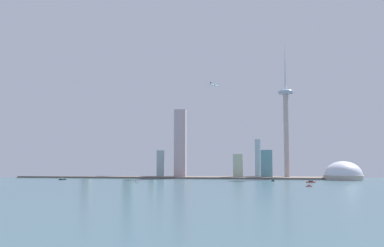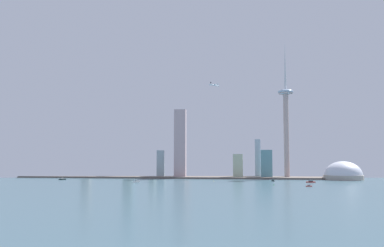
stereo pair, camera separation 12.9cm
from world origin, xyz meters
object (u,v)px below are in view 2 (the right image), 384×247
at_px(skyscraper_5, 186,144).
at_px(boat_2, 62,179).
at_px(boat_3, 311,182).
at_px(stadium_dome, 343,175).
at_px(skyscraper_10, 87,156).
at_px(skyscraper_1, 161,163).
at_px(boat_0, 273,181).
at_px(skyscraper_4, 267,164).
at_px(skyscraper_9, 238,166).
at_px(skyscraper_7, 258,158).
at_px(observation_tower, 286,115).
at_px(channel_buoy_1, 274,185).
at_px(boat_4, 309,186).
at_px(boat_1, 137,181).
at_px(skyscraper_0, 128,158).
at_px(skyscraper_6, 180,144).
at_px(skyscraper_8, 153,164).
at_px(airplane, 214,85).
at_px(skyscraper_2, 182,165).
at_px(skyscraper_3, 130,146).
at_px(channel_buoy_0, 214,181).

bearing_deg(skyscraper_5, boat_2, -148.08).
bearing_deg(boat_2, boat_3, -50.75).
relative_size(stadium_dome, skyscraper_10, 0.82).
height_order(skyscraper_1, boat_0, skyscraper_1).
distance_m(skyscraper_4, skyscraper_9, 67.04).
bearing_deg(boat_3, skyscraper_4, 104.85).
xyz_separation_m(skyscraper_5, skyscraper_7, (177.98, -4.28, -36.00)).
distance_m(observation_tower, skyscraper_5, 255.70).
bearing_deg(channel_buoy_1, skyscraper_10, 147.41).
xyz_separation_m(boat_0, boat_4, (51.63, -146.88, -0.27)).
bearing_deg(skyscraper_9, stadium_dome, -6.19).
bearing_deg(boat_1, channel_buoy_1, -52.10).
relative_size(skyscraper_0, skyscraper_9, 1.71).
bearing_deg(boat_4, channel_buoy_1, 149.23).
height_order(skyscraper_9, boat_4, skyscraper_9).
xyz_separation_m(skyscraper_6, skyscraper_10, (-264.92, 78.46, -29.27)).
distance_m(skyscraper_10, boat_2, 190.61).
bearing_deg(boat_4, skyscraper_10, 137.96).
height_order(skyscraper_4, skyscraper_6, skyscraper_6).
xyz_separation_m(skyscraper_8, airplane, (175.29, -123.34, 184.58)).
distance_m(observation_tower, airplane, 184.05).
distance_m(skyscraper_10, boat_4, 620.16).
bearing_deg(airplane, skyscraper_7, -18.41).
distance_m(stadium_dome, skyscraper_2, 394.95).
distance_m(skyscraper_1, boat_3, 368.52).
distance_m(skyscraper_6, boat_1, 197.78).
distance_m(boat_2, boat_3, 527.89).
distance_m(skyscraper_3, boat_1, 297.19).
distance_m(skyscraper_5, skyscraper_9, 147.66).
xyz_separation_m(skyscraper_2, boat_1, (-48.05, -267.25, -27.60)).
distance_m(observation_tower, skyscraper_2, 296.38).
bearing_deg(skyscraper_7, channel_buoy_0, -119.42).
bearing_deg(skyscraper_7, boat_4, -74.68).
bearing_deg(boat_2, skyscraper_4, -32.87).
relative_size(skyscraper_6, channel_buoy_0, 82.54).
xyz_separation_m(skyscraper_7, boat_2, (-428.35, -151.68, -45.11)).
bearing_deg(skyscraper_6, skyscraper_2, 96.12).
relative_size(observation_tower, skyscraper_4, 4.86).
height_order(skyscraper_3, skyscraper_8, skyscraper_3).
height_order(boat_2, boat_3, boat_2).
xyz_separation_m(skyscraper_4, skyscraper_8, (-293.70, 83.56, -0.73)).
relative_size(skyscraper_6, skyscraper_8, 2.50).
distance_m(skyscraper_8, boat_2, 258.22).
height_order(skyscraper_6, skyscraper_8, skyscraper_6).
bearing_deg(skyscraper_5, skyscraper_6, -95.61).
relative_size(skyscraper_3, skyscraper_5, 1.03).
xyz_separation_m(skyscraper_9, boat_3, (145.78, -140.23, -27.00)).
height_order(skyscraper_9, boat_2, skyscraper_9).
relative_size(skyscraper_1, airplane, 2.68).
height_order(skyscraper_10, channel_buoy_1, skyscraper_10).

